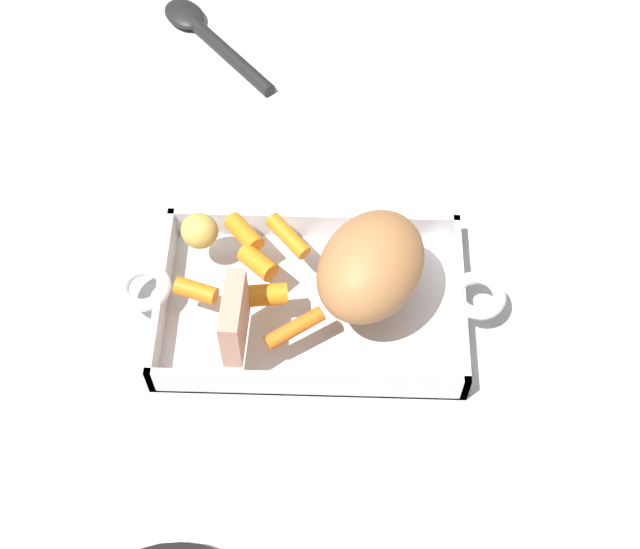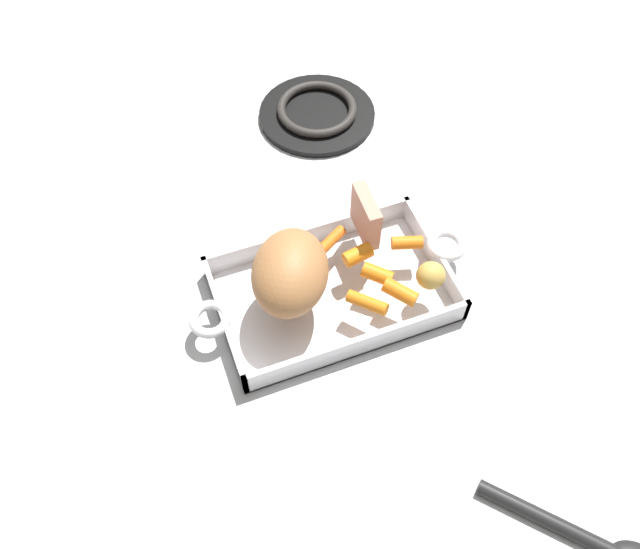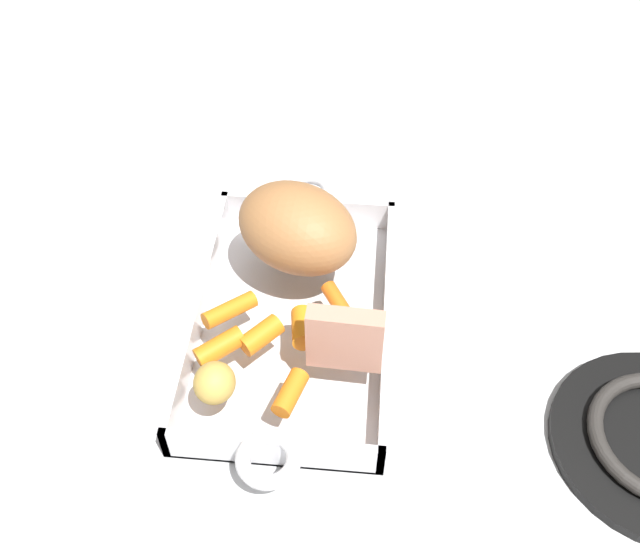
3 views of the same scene
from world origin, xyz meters
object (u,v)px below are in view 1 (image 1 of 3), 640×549
Objects in this scene: baby_carrot_long at (294,328)px; serving_spoon at (206,34)px; potato_whole at (200,231)px; baby_carrot_northwest at (288,236)px; baby_carrot_southwest at (268,295)px; baby_carrot_center_left at (258,263)px; roasting_dish at (311,304)px; roast_slice_outer at (235,318)px; baby_carrot_short at (196,291)px; baby_carrot_southeast at (244,233)px; pork_roast at (371,264)px.

baby_carrot_long is 0.34× the size of serving_spoon.
baby_carrot_long is 1.60× the size of potato_whole.
baby_carrot_southwest is (0.02, 0.08, 0.00)m from baby_carrot_northwest.
baby_carrot_center_left reaches higher than baby_carrot_northwest.
roast_slice_outer is at bearing 39.39° from roasting_dish.
serving_spoon is (0.14, -0.49, -0.05)m from baby_carrot_long.
baby_carrot_northwest is 0.12m from baby_carrot_long.
roast_slice_outer is 0.38× the size of serving_spoon.
baby_carrot_northwest is at bearing -141.87° from baby_carrot_short.
baby_carrot_southeast and baby_carrot_center_left have the same top height.
roasting_dish is at bearing 158.43° from serving_spoon.
baby_carrot_southwest is 0.47m from serving_spoon.
baby_carrot_center_left is (-0.02, 0.04, 0.00)m from baby_carrot_southeast.
roast_slice_outer is 1.26× the size of baby_carrot_northwest.
baby_carrot_northwest reaches higher than roasting_dish.
baby_carrot_northwest and baby_carrot_short have the same top height.
roast_slice_outer is at bearing 79.03° from baby_carrot_center_left.
baby_carrot_center_left is at bearing -9.99° from pork_roast.
baby_carrot_southeast is 1.13× the size of baby_carrot_center_left.
baby_carrot_northwest is 0.30× the size of serving_spoon.
roast_slice_outer is (0.14, 0.06, -0.01)m from pork_roast.
baby_carrot_short reaches higher than roasting_dish.
serving_spoon is (0.13, -0.37, -0.05)m from baby_carrot_northwest.
pork_roast is at bearing -175.15° from baby_carrot_short.
baby_carrot_southeast is (0.00, -0.12, -0.03)m from roast_slice_outer.
potato_whole is 0.38m from serving_spoon.
baby_carrot_southwest reaches higher than baby_carrot_long.
baby_carrot_northwest is 0.88× the size of baby_carrot_long.
roast_slice_outer is at bearing 112.68° from potato_whole.
potato_whole is (0.19, -0.05, -0.02)m from pork_roast.
pork_roast reaches higher than baby_carrot_short.
roast_slice_outer is 0.50m from serving_spoon.
baby_carrot_long is 0.09m from baby_carrot_center_left.
roast_slice_outer is 0.07m from baby_carrot_long.
baby_carrot_northwest is (-0.05, 0.00, -0.00)m from baby_carrot_southeast.
roasting_dish is 0.12m from roast_slice_outer.
potato_whole reaches higher than baby_carrot_southeast.
roasting_dish is 0.15m from potato_whole.
baby_carrot_southeast is at bearing -39.48° from roasting_dish.
baby_carrot_center_left is at bearing -100.97° from roast_slice_outer.
baby_carrot_short is 0.45m from serving_spoon.
roasting_dish is at bearing 140.52° from baby_carrot_southeast.
pork_roast is 0.19m from baby_carrot_short.
baby_carrot_southeast is at bearing -174.04° from potato_whole.
pork_roast is at bearing 170.01° from baby_carrot_center_left.
baby_carrot_short is (0.09, 0.07, 0.00)m from baby_carrot_northwest.
potato_whole is at bearing -16.43° from pork_roast.
baby_carrot_southeast is 1.18× the size of baby_carrot_southwest.
baby_carrot_short is 0.07m from baby_carrot_center_left.
baby_carrot_southeast is at bearing -89.32° from roast_slice_outer.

